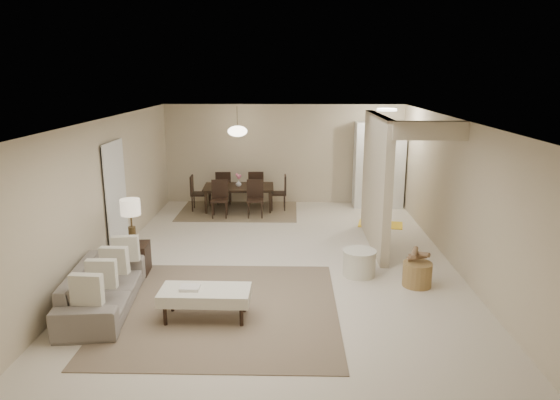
{
  "coord_description": "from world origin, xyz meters",
  "views": [
    {
      "loc": [
        0.2,
        -8.03,
        3.23
      ],
      "look_at": [
        -0.0,
        0.57,
        1.05
      ],
      "focal_mm": 32.0,
      "sensor_mm": 36.0,
      "label": 1
    }
  ],
  "objects_px": {
    "round_pouf": "(359,263)",
    "wicker_basket": "(417,274)",
    "sofa": "(103,288)",
    "side_table": "(134,259)",
    "pantry_cabinet": "(379,165)",
    "dining_table": "(239,198)",
    "ottoman_bench": "(205,295)"
  },
  "relations": [
    {
      "from": "pantry_cabinet",
      "to": "side_table",
      "type": "bearing_deg",
      "value": -136.69
    },
    {
      "from": "ottoman_bench",
      "to": "dining_table",
      "type": "relative_size",
      "value": 0.72
    },
    {
      "from": "pantry_cabinet",
      "to": "wicker_basket",
      "type": "bearing_deg",
      "value": -92.11
    },
    {
      "from": "wicker_basket",
      "to": "side_table",
      "type": "bearing_deg",
      "value": 175.14
    },
    {
      "from": "round_pouf",
      "to": "wicker_basket",
      "type": "distance_m",
      "value": 0.94
    },
    {
      "from": "sofa",
      "to": "round_pouf",
      "type": "xyz_separation_m",
      "value": [
        3.77,
        1.27,
        -0.09
      ]
    },
    {
      "from": "sofa",
      "to": "dining_table",
      "type": "bearing_deg",
      "value": -20.48
    },
    {
      "from": "side_table",
      "to": "round_pouf",
      "type": "distance_m",
      "value": 3.72
    },
    {
      "from": "sofa",
      "to": "side_table",
      "type": "relative_size",
      "value": 4.0
    },
    {
      "from": "sofa",
      "to": "round_pouf",
      "type": "height_order",
      "value": "sofa"
    },
    {
      "from": "round_pouf",
      "to": "dining_table",
      "type": "height_order",
      "value": "dining_table"
    },
    {
      "from": "ottoman_bench",
      "to": "round_pouf",
      "type": "relative_size",
      "value": 2.21
    },
    {
      "from": "sofa",
      "to": "wicker_basket",
      "type": "xyz_separation_m",
      "value": [
        4.62,
        0.87,
        -0.11
      ]
    },
    {
      "from": "sofa",
      "to": "ottoman_bench",
      "type": "bearing_deg",
      "value": -107.26
    },
    {
      "from": "round_pouf",
      "to": "wicker_basket",
      "type": "relative_size",
      "value": 1.22
    },
    {
      "from": "ottoman_bench",
      "to": "wicker_basket",
      "type": "distance_m",
      "value": 3.34
    },
    {
      "from": "ottoman_bench",
      "to": "side_table",
      "type": "distance_m",
      "value": 2.13
    },
    {
      "from": "pantry_cabinet",
      "to": "dining_table",
      "type": "xyz_separation_m",
      "value": [
        -3.43,
        -0.45,
        -0.76
      ]
    },
    {
      "from": "wicker_basket",
      "to": "dining_table",
      "type": "relative_size",
      "value": 0.27
    },
    {
      "from": "pantry_cabinet",
      "to": "round_pouf",
      "type": "xyz_separation_m",
      "value": [
        -1.03,
        -4.47,
        -0.84
      ]
    },
    {
      "from": "side_table",
      "to": "wicker_basket",
      "type": "distance_m",
      "value": 4.59
    },
    {
      "from": "sofa",
      "to": "side_table",
      "type": "distance_m",
      "value": 1.26
    },
    {
      "from": "pantry_cabinet",
      "to": "dining_table",
      "type": "height_order",
      "value": "pantry_cabinet"
    },
    {
      "from": "wicker_basket",
      "to": "dining_table",
      "type": "height_order",
      "value": "dining_table"
    },
    {
      "from": "wicker_basket",
      "to": "dining_table",
      "type": "bearing_deg",
      "value": 126.34
    },
    {
      "from": "round_pouf",
      "to": "dining_table",
      "type": "bearing_deg",
      "value": 120.83
    },
    {
      "from": "side_table",
      "to": "wicker_basket",
      "type": "bearing_deg",
      "value": -4.86
    },
    {
      "from": "ottoman_bench",
      "to": "round_pouf",
      "type": "bearing_deg",
      "value": 35.28
    },
    {
      "from": "ottoman_bench",
      "to": "sofa",
      "type": "bearing_deg",
      "value": 169.32
    },
    {
      "from": "side_table",
      "to": "round_pouf",
      "type": "height_order",
      "value": "side_table"
    },
    {
      "from": "sofa",
      "to": "round_pouf",
      "type": "relative_size",
      "value": 3.74
    },
    {
      "from": "side_table",
      "to": "ottoman_bench",
      "type": "bearing_deg",
      "value": -47.06
    }
  ]
}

